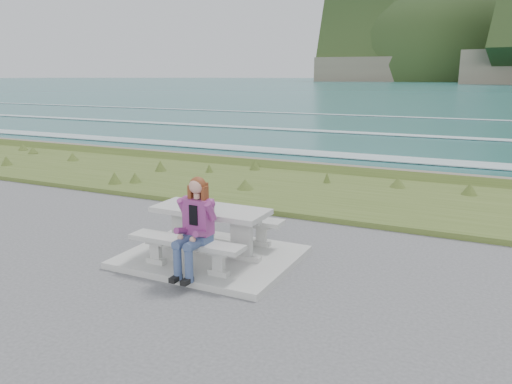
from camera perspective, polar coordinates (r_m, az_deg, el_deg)
concrete_slab at (r=7.96m, az=-5.11°, el=-7.40°), size 2.60×2.10×0.10m
picnic_table at (r=7.76m, az=-5.20°, el=-3.02°), size 1.80×0.75×0.75m
bench_landward at (r=7.27m, az=-8.01°, el=-6.15°), size 1.80×0.35×0.45m
bench_seaward at (r=8.41m, az=-2.71°, el=-3.35°), size 1.80×0.35×0.45m
grass_verge at (r=12.35m, az=6.88°, el=-0.22°), size 160.00×4.50×0.22m
shore_drop at (r=15.06m, az=10.50°, el=2.09°), size 160.00×0.80×2.20m
ocean at (r=32.03m, az=18.70°, el=4.27°), size 1600.00×1600.00×0.09m
seated_woman at (r=7.01m, az=-7.23°, el=-5.50°), size 0.40×0.69×1.38m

